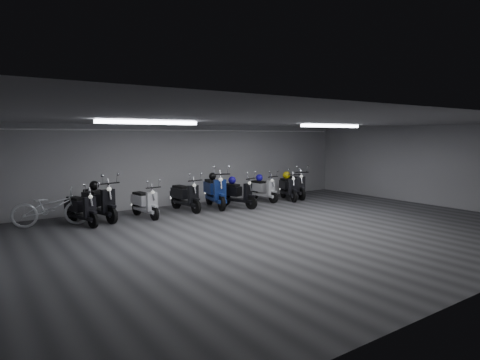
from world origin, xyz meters
TOP-DOWN VIEW (x-y plane):
  - floor at (0.00, 0.00)m, footprint 14.00×10.00m
  - ceiling at (0.00, 0.00)m, footprint 14.00×10.00m
  - back_wall at (0.00, 5.00)m, footprint 14.00×0.01m
  - right_wall at (7.00, 0.00)m, footprint 0.01×10.00m
  - fluor_strip_left at (-3.00, 1.00)m, footprint 2.40×0.18m
  - fluor_strip_right at (3.00, 1.00)m, footprint 2.40×0.18m
  - conduit at (0.00, 4.92)m, footprint 13.60×0.05m
  - scooter_0 at (-3.98, 3.47)m, footprint 0.99×1.72m
  - scooter_1 at (-3.42, 3.80)m, footprint 1.07×1.99m
  - scooter_2 at (-2.18, 3.48)m, footprint 0.74×1.65m
  - scooter_3 at (-0.70, 3.76)m, footprint 0.77×1.79m
  - scooter_4 at (0.41, 3.74)m, footprint 1.09×2.10m
  - scooter_5 at (1.06, 3.34)m, footprint 1.08×1.80m
  - scooter_6 at (2.58, 3.88)m, footprint 0.68×1.65m
  - scooter_8 at (3.55, 3.57)m, footprint 1.13×1.79m
  - scooter_9 at (4.09, 3.78)m, footprint 1.10×1.87m
  - bicycle at (-4.68, 3.85)m, footprint 2.05×1.12m
  - helmet_0 at (0.47, 4.01)m, footprint 0.25×0.25m
  - helmet_1 at (-3.48, 4.05)m, footprint 0.27×0.27m
  - helmet_2 at (0.98, 3.57)m, footprint 0.26×0.26m
  - helmet_3 at (3.63, 3.79)m, footprint 0.29×0.29m
  - helmet_4 at (2.56, 4.10)m, footprint 0.26×0.26m

SIDE VIEW (x-z plane):
  - floor at x=0.00m, z-range -0.01..0.00m
  - scooter_2 at x=-2.18m, z-range 0.00..1.19m
  - scooter_6 at x=2.58m, z-range 0.00..1.20m
  - scooter_0 at x=-3.98m, z-range 0.00..1.21m
  - bicycle at x=-4.68m, z-range 0.00..1.26m
  - scooter_8 at x=3.55m, z-range 0.00..1.26m
  - scooter_5 at x=1.06m, z-range 0.00..1.27m
  - scooter_3 at x=-0.70m, z-range 0.00..1.30m
  - scooter_9 at x=4.09m, z-range 0.00..1.32m
  - scooter_1 at x=-3.42m, z-range 0.00..1.41m
  - scooter_4 at x=0.41m, z-range 0.00..1.49m
  - helmet_4 at x=2.56m, z-range 0.74..1.00m
  - helmet_2 at x=0.98m, z-range 0.79..1.05m
  - helmet_3 at x=3.63m, z-range 0.78..1.08m
  - helmet_1 at x=-3.48m, z-range 0.87..1.14m
  - helmet_0 at x=0.47m, z-range 0.92..1.18m
  - back_wall at x=0.00m, z-range 0.00..2.80m
  - right_wall at x=7.00m, z-range 0.00..2.80m
  - conduit at x=0.00m, z-range 2.59..2.65m
  - fluor_strip_left at x=-3.00m, z-range 2.70..2.78m
  - fluor_strip_right at x=3.00m, z-range 2.70..2.78m
  - ceiling at x=0.00m, z-range 2.80..2.81m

